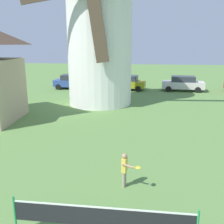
{
  "coord_description": "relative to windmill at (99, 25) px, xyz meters",
  "views": [
    {
      "loc": [
        1.0,
        -3.43,
        5.08
      ],
      "look_at": [
        -0.01,
        4.49,
        2.98
      ],
      "focal_mm": 43.04,
      "sensor_mm": 36.0,
      "label": 1
    }
  ],
  "objects": [
    {
      "name": "player_far",
      "position": [
        3.15,
        -13.22,
        -5.63
      ],
      "size": [
        0.72,
        0.64,
        1.27
      ],
      "color": "#9E937F",
      "rests_on": "ground_plane"
    },
    {
      "name": "tennis_net",
      "position": [
        2.78,
        -16.0,
        -5.66
      ],
      "size": [
        4.84,
        0.06,
        1.1
      ],
      "color": "#238E4C",
      "rests_on": "ground_plane"
    },
    {
      "name": "windmill",
      "position": [
        0.0,
        0.0,
        0.0
      ],
      "size": [
        10.23,
        5.92,
        13.83
      ],
      "color": "white",
      "rests_on": "ground_plane"
    },
    {
      "name": "parked_car_blue",
      "position": [
        -4.33,
        6.79,
        -5.54
      ],
      "size": [
        3.88,
        2.01,
        1.56
      ],
      "color": "#334C99",
      "rests_on": "ground_plane"
    },
    {
      "name": "parked_car_cream",
      "position": [
        7.68,
        7.0,
        -5.54
      ],
      "size": [
        4.44,
        2.1,
        1.56
      ],
      "color": "silver",
      "rests_on": "ground_plane"
    },
    {
      "name": "parked_car_mustard",
      "position": [
        1.79,
        6.89,
        -5.54
      ],
      "size": [
        3.97,
        2.23,
        1.56
      ],
      "color": "#999919",
      "rests_on": "ground_plane"
    }
  ]
}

